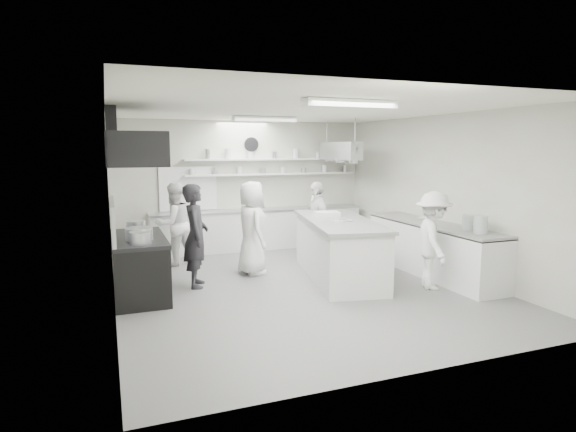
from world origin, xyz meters
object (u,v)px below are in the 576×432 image
object	(u,v)px
right_counter	(432,250)
cook_back	(174,224)
stove	(139,268)
back_counter	(259,229)
prep_island	(338,250)
cook_stove	(196,236)

from	to	relation	value
right_counter	cook_back	world-z (taller)	cook_back
stove	cook_back	xyz separation A→B (m)	(0.81, 1.89, 0.39)
stove	right_counter	distance (m)	5.28
back_counter	prep_island	world-z (taller)	prep_island
right_counter	cook_stove	distance (m)	4.39
cook_stove	cook_back	bearing A→B (deg)	16.16
right_counter	cook_back	size ratio (longest dim) A/B	1.96
stove	right_counter	size ratio (longest dim) A/B	0.55
stove	cook_back	distance (m)	2.09
prep_island	cook_stove	distance (m)	2.59
back_counter	stove	bearing A→B (deg)	-136.01
right_counter	cook_stove	bearing A→B (deg)	169.81
back_counter	prep_island	bearing A→B (deg)	-78.77
right_counter	prep_island	xyz separation A→B (m)	(-1.76, 0.43, 0.05)
right_counter	cook_stove	xyz separation A→B (m)	(-4.30, 0.77, 0.42)
stove	prep_island	world-z (taller)	prep_island
back_counter	cook_back	distance (m)	2.31
back_counter	cook_stove	bearing A→B (deg)	-126.60
prep_island	cook_stove	bearing A→B (deg)	-176.46
cook_back	back_counter	bearing A→B (deg)	-179.98
right_counter	prep_island	distance (m)	1.81
stove	cook_stove	bearing A→B (deg)	10.34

